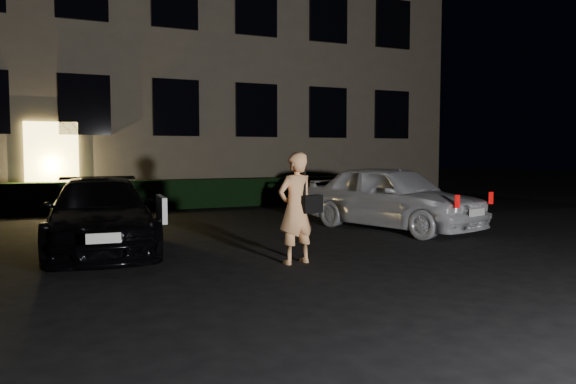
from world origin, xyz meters
name	(u,v)px	position (x,y,z in m)	size (l,w,h in m)	color
ground	(378,283)	(0.00, 0.00, 0.00)	(80.00, 80.00, 0.00)	black
building	(149,32)	(0.00, 14.99, 6.00)	(20.00, 8.11, 12.00)	brown
hedge	(181,194)	(0.00, 10.50, 0.42)	(15.00, 0.70, 0.85)	black
sedan	(100,215)	(-2.97, 3.89, 0.61)	(2.06, 4.39, 1.22)	black
hatch	(392,197)	(3.06, 4.09, 0.70)	(2.76, 4.44, 1.41)	silver
man	(296,208)	(-0.42, 1.56, 0.84)	(0.74, 0.51, 1.66)	#FFAF6E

